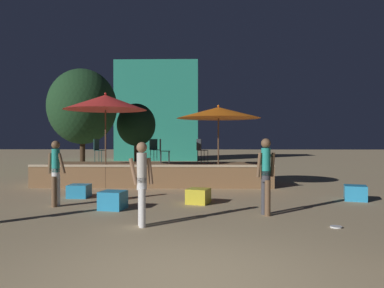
# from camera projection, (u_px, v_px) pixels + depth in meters

# --- Properties ---
(ground_plane) EXTENTS (120.00, 120.00, 0.00)m
(ground_plane) POSITION_uv_depth(u_px,v_px,m) (180.00, 281.00, 4.50)
(ground_plane) COLOR tan
(wooden_deck) EXTENTS (8.61, 3.22, 0.83)m
(wooden_deck) POSITION_uv_depth(u_px,v_px,m) (156.00, 174.00, 14.60)
(wooden_deck) COLOR olive
(wooden_deck) RESTS_ON ground
(patio_umbrella_0) EXTENTS (2.87, 2.87, 3.35)m
(patio_umbrella_0) POSITION_uv_depth(u_px,v_px,m) (105.00, 102.00, 13.03)
(patio_umbrella_0) COLOR brown
(patio_umbrella_0) RESTS_ON ground
(patio_umbrella_1) EXTENTS (2.95, 2.95, 2.93)m
(patio_umbrella_1) POSITION_uv_depth(u_px,v_px,m) (218.00, 113.00, 13.11)
(patio_umbrella_1) COLOR brown
(patio_umbrella_1) RESTS_ON ground
(cube_seat_0) EXTENTS (0.60, 0.60, 0.38)m
(cube_seat_0) POSITION_uv_depth(u_px,v_px,m) (79.00, 191.00, 11.01)
(cube_seat_0) COLOR #2D9EDB
(cube_seat_0) RESTS_ON ground
(cube_seat_1) EXTENTS (0.73, 0.73, 0.42)m
(cube_seat_1) POSITION_uv_depth(u_px,v_px,m) (355.00, 193.00, 10.47)
(cube_seat_1) COLOR #2D9EDB
(cube_seat_1) RESTS_ON ground
(cube_seat_2) EXTENTS (0.67, 0.67, 0.45)m
(cube_seat_2) POSITION_uv_depth(u_px,v_px,m) (113.00, 200.00, 9.13)
(cube_seat_2) COLOR #2D9EDB
(cube_seat_2) RESTS_ON ground
(cube_seat_3) EXTENTS (0.70, 0.70, 0.40)m
(cube_seat_3) POSITION_uv_depth(u_px,v_px,m) (198.00, 196.00, 9.95)
(cube_seat_3) COLOR yellow
(cube_seat_3) RESTS_ON ground
(person_1) EXTENTS (0.49, 0.29, 1.66)m
(person_1) POSITION_uv_depth(u_px,v_px,m) (142.00, 181.00, 7.32)
(person_1) COLOR white
(person_1) RESTS_ON ground
(person_2) EXTENTS (0.49, 0.29, 1.68)m
(person_2) POSITION_uv_depth(u_px,v_px,m) (56.00, 171.00, 9.53)
(person_2) COLOR brown
(person_2) RESTS_ON ground
(person_3) EXTENTS (0.47, 0.29, 1.73)m
(person_3) POSITION_uv_depth(u_px,v_px,m) (266.00, 173.00, 8.42)
(person_3) COLOR #3F3F47
(person_3) RESTS_ON ground
(bistro_chair_0) EXTENTS (0.41, 0.41, 0.90)m
(bistro_chair_0) POSITION_uv_depth(u_px,v_px,m) (162.00, 149.00, 13.75)
(bistro_chair_0) COLOR #2D3338
(bistro_chair_0) RESTS_ON wooden_deck
(bistro_chair_1) EXTENTS (0.47, 0.48, 0.90)m
(bistro_chair_1) POSITION_uv_depth(u_px,v_px,m) (154.00, 148.00, 15.57)
(bistro_chair_1) COLOR #1E4C47
(bistro_chair_1) RESTS_ON wooden_deck
(bistro_chair_2) EXTENTS (0.46, 0.46, 0.90)m
(bistro_chair_2) POSITION_uv_depth(u_px,v_px,m) (201.00, 148.00, 14.79)
(bistro_chair_2) COLOR #2D3338
(bistro_chair_2) RESTS_ON wooden_deck
(bistro_chair_3) EXTENTS (0.43, 0.42, 0.90)m
(bistro_chair_3) POSITION_uv_depth(u_px,v_px,m) (98.00, 148.00, 14.67)
(bistro_chair_3) COLOR #1E4C47
(bistro_chair_3) RESTS_ON wooden_deck
(frisbee_disc) EXTENTS (0.23, 0.23, 0.03)m
(frisbee_disc) POSITION_uv_depth(u_px,v_px,m) (336.00, 227.00, 7.22)
(frisbee_disc) COLOR white
(frisbee_disc) RESTS_ON ground
(background_tree_0) EXTENTS (3.72, 3.72, 5.56)m
(background_tree_0) POSITION_uv_depth(u_px,v_px,m) (82.00, 107.00, 20.38)
(background_tree_0) COLOR #3D2B1C
(background_tree_0) RESTS_ON ground
(background_tree_1) EXTENTS (2.38, 2.38, 3.93)m
(background_tree_1) POSITION_uv_depth(u_px,v_px,m) (136.00, 125.00, 23.06)
(background_tree_1) COLOR #3D2B1C
(background_tree_1) RESTS_ON ground
(distant_building) EXTENTS (6.73, 3.74, 8.09)m
(distant_building) POSITION_uv_depth(u_px,v_px,m) (158.00, 112.00, 31.57)
(distant_building) COLOR teal
(distant_building) RESTS_ON ground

